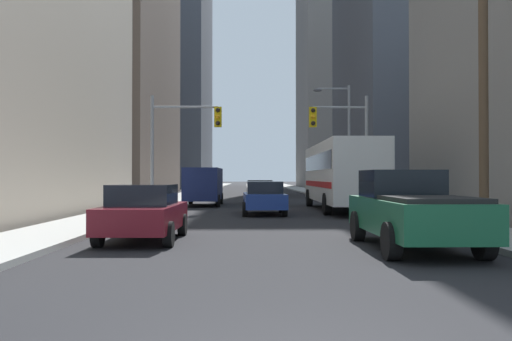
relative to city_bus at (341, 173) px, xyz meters
name	(u,v)px	position (x,y,z in m)	size (l,w,h in m)	color
sidewalk_left	(193,193)	(-10.45, 27.22, -1.85)	(2.54, 160.00, 0.15)	#9E9E99
sidewalk_right	(317,193)	(2.17, 27.22, -1.85)	(2.54, 160.00, 0.15)	#9E9E99
city_bus	(341,173)	(0.00, 0.00, 0.00)	(2.67, 11.51, 3.40)	silver
pickup_truck_green	(411,210)	(-0.79, -14.64, -1.00)	(2.20, 5.41, 1.90)	#195938
cargo_van_navy	(204,184)	(-7.44, 5.04, -0.64)	(2.16, 5.23, 2.26)	#141E4C
sedan_maroon	(144,212)	(-7.51, -13.05, -1.16)	(1.95, 4.22, 1.52)	maroon
sedan_blue	(264,198)	(-4.01, -2.82, -1.16)	(1.95, 4.26, 1.52)	navy
sedan_grey	(260,192)	(-4.01, 7.77, -1.16)	(1.95, 4.21, 1.52)	slate
traffic_signal_near_left	(182,133)	(-8.20, 0.72, 2.11)	(3.73, 0.44, 6.00)	gray
traffic_signal_near_right	(342,134)	(0.20, 0.72, 2.08)	(3.12, 0.44, 6.00)	gray
utility_pole_right	(483,70)	(2.42, -11.36, 3.05)	(2.20, 0.28, 9.42)	brown
street_lamp_right	(343,132)	(1.23, 6.33, 2.60)	(2.34, 0.32, 7.50)	gray
building_left_mid_office	(41,29)	(-25.54, 26.38, 14.58)	(24.75, 24.03, 33.02)	#66564C
building_left_far_tower	(151,9)	(-22.53, 70.40, 30.42)	(20.39, 25.64, 64.70)	#4C515B
building_right_mid_block	(436,7)	(12.64, 22.29, 15.62)	(16.26, 19.70, 35.10)	#4C515B
building_right_far_highrise	(357,0)	(14.16, 66.24, 30.74)	(19.70, 22.02, 65.34)	gray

